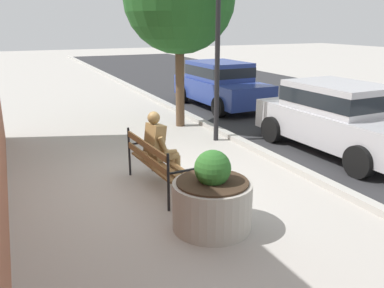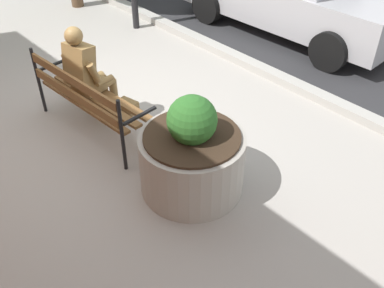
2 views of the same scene
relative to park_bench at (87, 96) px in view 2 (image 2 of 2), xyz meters
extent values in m
plane|color=#ADA8A0|center=(-0.27, -0.05, -0.54)|extent=(80.00, 80.00, 0.00)
cube|color=#B2AFA8|center=(-0.27, 2.85, -0.48)|extent=(60.00, 0.20, 0.12)
cube|color=brown|center=(0.00, -0.07, -0.09)|extent=(1.70, 0.22, 0.04)
cube|color=brown|center=(-0.01, 0.11, -0.09)|extent=(1.70, 0.22, 0.04)
cube|color=brown|center=(-0.02, 0.29, -0.09)|extent=(1.70, 0.22, 0.04)
cube|color=brown|center=(0.01, -0.16, 0.08)|extent=(1.70, 0.15, 0.11)
cube|color=brown|center=(0.01, -0.16, 0.30)|extent=(1.70, 0.15, 0.11)
cylinder|color=black|center=(-0.90, 0.25, -0.32)|extent=(0.04, 0.04, 0.45)
cylinder|color=black|center=(-0.87, -0.22, -0.07)|extent=(0.04, 0.04, 0.95)
cube|color=black|center=(-0.89, 0.05, 0.08)|extent=(0.07, 0.48, 0.03)
cylinder|color=black|center=(0.86, 0.37, -0.32)|extent=(0.04, 0.04, 0.45)
cylinder|color=black|center=(0.89, -0.10, -0.07)|extent=(0.04, 0.04, 0.95)
cube|color=black|center=(0.87, 0.17, 0.08)|extent=(0.07, 0.48, 0.03)
cube|color=olive|center=(-0.21, 0.17, 0.02)|extent=(0.40, 0.38, 0.16)
cube|color=olive|center=(-0.19, 0.07, 0.34)|extent=(0.41, 0.36, 0.55)
sphere|color=olive|center=(-0.19, 0.06, 0.72)|extent=(0.22, 0.22, 0.22)
cylinder|color=olive|center=(-0.41, 0.04, 0.29)|extent=(0.13, 0.20, 0.29)
cylinder|color=olive|center=(-0.45, 0.18, 0.12)|extent=(0.13, 0.28, 0.10)
cylinder|color=olive|center=(0.02, 0.14, 0.29)|extent=(0.13, 0.20, 0.29)
cylinder|color=olive|center=(0.00, 0.27, 0.12)|extent=(0.13, 0.28, 0.10)
cylinder|color=olive|center=(-0.33, 0.29, -0.02)|extent=(0.20, 0.38, 0.14)
cylinder|color=olive|center=(-0.37, 0.46, -0.29)|extent=(0.11, 0.11, 0.50)
cube|color=olive|center=(-0.38, 0.52, -0.51)|extent=(0.16, 0.26, 0.07)
cylinder|color=olive|center=(-0.15, 0.32, -0.02)|extent=(0.20, 0.38, 0.14)
cylinder|color=olive|center=(-0.19, 0.50, -0.29)|extent=(0.11, 0.11, 0.50)
cube|color=olive|center=(-0.20, 0.56, -0.51)|extent=(0.16, 0.26, 0.07)
cube|color=olive|center=(-0.08, 0.62, -0.46)|extent=(0.31, 0.23, 0.16)
cylinder|color=#A8A399|center=(1.63, 0.27, -0.20)|extent=(1.14, 1.14, 0.69)
cylinder|color=#38281C|center=(1.63, 0.27, 0.16)|extent=(1.02, 1.02, 0.03)
sphere|color=#2D6B28|center=(1.63, 0.27, 0.36)|extent=(0.52, 0.52, 0.52)
cylinder|color=black|center=(1.02, 5.40, -0.22)|extent=(0.65, 0.24, 0.64)
cylinder|color=black|center=(1.07, 3.70, -0.22)|extent=(0.65, 0.24, 0.64)
cylinder|color=black|center=(-1.59, 3.61, -0.22)|extent=(0.65, 0.24, 0.64)
camera|label=1|loc=(6.25, -2.15, 2.30)|focal=37.43mm
camera|label=2|loc=(4.30, -2.15, 2.89)|focal=41.17mm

